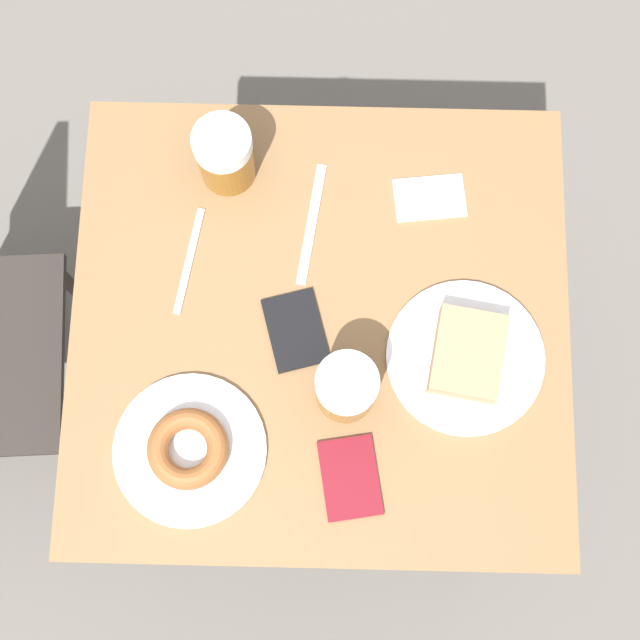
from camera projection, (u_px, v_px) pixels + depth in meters
name	position (u px, v px, depth m)	size (l,w,h in m)	color
ground_plane	(320.00, 393.00, 2.19)	(8.00, 8.00, 0.00)	#666059
table	(320.00, 333.00, 1.53)	(0.78, 0.82, 0.75)	olive
plate_with_cake	(466.00, 356.00, 1.43)	(0.26, 0.26, 0.05)	silver
plate_with_donut	(189.00, 449.00, 1.40)	(0.24, 0.24, 0.04)	silver
beer_mug_left	(225.00, 155.00, 1.46)	(0.10, 0.10, 0.13)	#8C5619
beer_mug_center	(346.00, 388.00, 1.37)	(0.10, 0.10, 0.13)	#8C5619
napkin_folded	(430.00, 198.00, 1.51)	(0.09, 0.13, 0.00)	white
fork	(189.00, 261.00, 1.48)	(0.19, 0.04, 0.00)	silver
knife	(312.00, 224.00, 1.50)	(0.22, 0.05, 0.00)	silver
passport_near_edge	(350.00, 478.00, 1.40)	(0.14, 0.11, 0.01)	maroon
passport_far_edge	(296.00, 330.00, 1.45)	(0.14, 0.12, 0.01)	black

